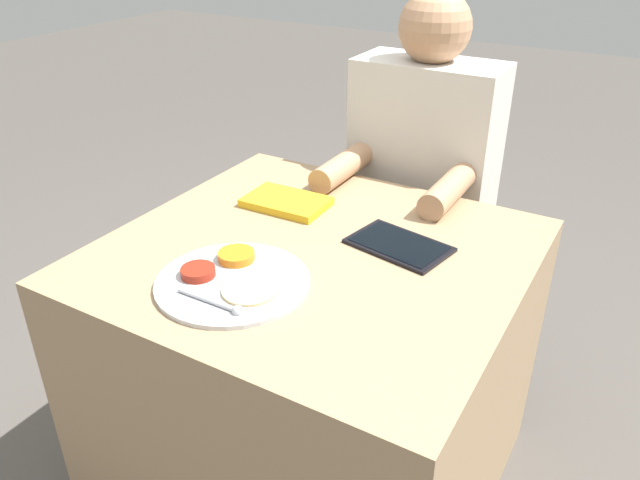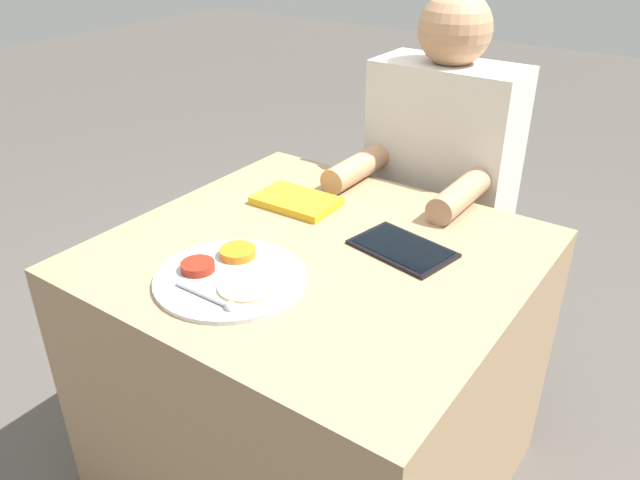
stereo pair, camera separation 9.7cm
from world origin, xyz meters
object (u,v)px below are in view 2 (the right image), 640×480
Objects in this scene: red_notebook at (296,202)px; tablet_device at (402,248)px; thali_tray at (229,276)px; person_diner at (436,213)px.

red_notebook reaches higher than tablet_device.
thali_tray is 1.30× the size of tablet_device.
person_diner is (0.09, 0.80, -0.15)m from thali_tray.
red_notebook is at bearing -113.79° from person_diner.
tablet_device is (0.23, 0.31, -0.00)m from thali_tray.
red_notebook is (-0.10, 0.36, 0.00)m from thali_tray.
thali_tray is at bearing -96.38° from person_diner.
thali_tray reaches higher than red_notebook.
person_diner reaches higher than red_notebook.
thali_tray is 0.39m from tablet_device.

